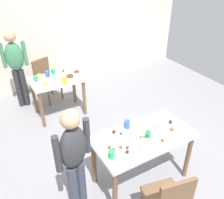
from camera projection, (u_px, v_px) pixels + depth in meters
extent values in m
plane|color=gray|center=(140.00, 168.00, 3.47)|extent=(6.40, 6.40, 0.00)
cube|color=beige|center=(57.00, 27.00, 5.16)|extent=(6.40, 0.10, 2.60)
cube|color=silver|center=(144.00, 138.00, 2.94)|extent=(1.25, 0.65, 0.04)
cylinder|color=brown|center=(115.00, 193.00, 2.70)|extent=(0.06, 0.06, 0.71)
cylinder|color=brown|center=(188.00, 157.00, 3.18)|extent=(0.06, 0.06, 0.71)
cylinder|color=brown|center=(94.00, 162.00, 3.09)|extent=(0.06, 0.06, 0.71)
cylinder|color=brown|center=(162.00, 134.00, 3.57)|extent=(0.06, 0.06, 0.71)
cube|color=silver|center=(57.00, 80.00, 4.29)|extent=(0.92, 0.62, 0.04)
cylinder|color=brown|center=(42.00, 110.00, 4.13)|extent=(0.06, 0.06, 0.71)
cylinder|color=brown|center=(84.00, 98.00, 4.47)|extent=(0.06, 0.06, 0.71)
cylinder|color=brown|center=(34.00, 97.00, 4.50)|extent=(0.06, 0.06, 0.71)
cylinder|color=brown|center=(74.00, 87.00, 4.84)|extent=(0.06, 0.06, 0.71)
cube|color=brown|center=(165.00, 197.00, 2.57)|extent=(0.47, 0.47, 0.04)
cube|color=brown|center=(176.00, 197.00, 2.30)|extent=(0.38, 0.12, 0.42)
cylinder|color=brown|center=(168.00, 193.00, 2.87)|extent=(0.04, 0.04, 0.41)
cube|color=brown|center=(48.00, 81.00, 4.88)|extent=(0.52, 0.52, 0.04)
cube|color=brown|center=(41.00, 69.00, 4.85)|extent=(0.37, 0.18, 0.42)
cylinder|color=brown|center=(62.00, 90.00, 5.02)|extent=(0.04, 0.04, 0.41)
cylinder|color=brown|center=(49.00, 97.00, 4.79)|extent=(0.04, 0.04, 0.41)
cylinder|color=brown|center=(51.00, 86.00, 5.20)|extent=(0.04, 0.04, 0.41)
cylinder|color=brown|center=(38.00, 92.00, 4.97)|extent=(0.04, 0.04, 0.41)
cylinder|color=#383D4C|center=(74.00, 191.00, 2.71)|extent=(0.11, 0.11, 0.73)
cylinder|color=#383D4C|center=(81.00, 185.00, 2.78)|extent=(0.11, 0.11, 0.73)
ellipsoid|color=#333338|center=(73.00, 147.00, 2.42)|extent=(0.36, 0.28, 0.52)
sphere|color=tan|center=(70.00, 119.00, 2.24)|extent=(0.20, 0.20, 0.20)
cylinder|color=#333338|center=(57.00, 155.00, 2.28)|extent=(0.09, 0.09, 0.44)
cylinder|color=#333338|center=(87.00, 136.00, 2.52)|extent=(0.09, 0.09, 0.44)
cylinder|color=#28282D|center=(24.00, 88.00, 4.74)|extent=(0.11, 0.11, 0.77)
cylinder|color=#28282D|center=(19.00, 89.00, 4.71)|extent=(0.11, 0.11, 0.77)
ellipsoid|color=#3D7A56|center=(14.00, 57.00, 4.38)|extent=(0.35, 0.26, 0.55)
sphere|color=tan|center=(10.00, 36.00, 4.18)|extent=(0.21, 0.21, 0.21)
cylinder|color=#3D7A56|center=(25.00, 53.00, 4.41)|extent=(0.08, 0.08, 0.46)
cylinder|color=#3D7A56|center=(3.00, 56.00, 4.31)|extent=(0.08, 0.08, 0.46)
cylinder|color=white|center=(150.00, 147.00, 2.72)|extent=(0.21, 0.21, 0.07)
cylinder|color=#198438|center=(148.00, 136.00, 2.84)|extent=(0.07, 0.07, 0.12)
cube|color=silver|center=(147.00, 122.00, 3.17)|extent=(0.17, 0.02, 0.01)
cylinder|color=green|center=(111.00, 154.00, 2.60)|extent=(0.07, 0.07, 0.10)
cylinder|color=white|center=(158.00, 127.00, 3.02)|extent=(0.07, 0.07, 0.09)
cylinder|color=#3351B2|center=(127.00, 124.00, 3.04)|extent=(0.07, 0.07, 0.11)
sphere|color=brown|center=(121.00, 134.00, 2.94)|extent=(0.04, 0.04, 0.04)
sphere|color=#3D2319|center=(114.00, 132.00, 2.97)|extent=(0.05, 0.05, 0.05)
sphere|color=brown|center=(172.00, 129.00, 3.01)|extent=(0.05, 0.05, 0.05)
sphere|color=brown|center=(121.00, 147.00, 2.74)|extent=(0.04, 0.04, 0.04)
sphere|color=brown|center=(163.00, 140.00, 2.84)|extent=(0.05, 0.05, 0.05)
sphere|color=brown|center=(148.00, 131.00, 2.99)|extent=(0.05, 0.05, 0.05)
sphere|color=brown|center=(127.00, 147.00, 2.73)|extent=(0.04, 0.04, 0.04)
sphere|color=#3D2319|center=(171.00, 122.00, 3.14)|extent=(0.05, 0.05, 0.05)
sphere|color=#3D2319|center=(127.00, 152.00, 2.67)|extent=(0.04, 0.04, 0.04)
sphere|color=brown|center=(141.00, 137.00, 2.89)|extent=(0.04, 0.04, 0.04)
sphere|color=brown|center=(113.00, 150.00, 2.70)|extent=(0.05, 0.05, 0.05)
sphere|color=brown|center=(109.00, 147.00, 2.74)|extent=(0.04, 0.04, 0.04)
sphere|color=brown|center=(154.00, 141.00, 2.84)|extent=(0.04, 0.04, 0.04)
cylinder|color=white|center=(59.00, 76.00, 4.15)|extent=(0.12, 0.12, 0.20)
cylinder|color=yellow|center=(64.00, 80.00, 4.08)|extent=(0.09, 0.09, 0.12)
cylinder|color=green|center=(53.00, 72.00, 4.42)|extent=(0.08, 0.08, 0.09)
cylinder|color=#3351B2|center=(47.00, 74.00, 4.32)|extent=(0.09, 0.09, 0.10)
cylinder|color=green|center=(36.00, 79.00, 4.17)|extent=(0.08, 0.08, 0.09)
torus|color=gold|center=(45.00, 84.00, 4.06)|extent=(0.13, 0.13, 0.04)
torus|color=gold|center=(39.00, 75.00, 4.35)|extent=(0.11, 0.11, 0.03)
torus|color=brown|center=(77.00, 72.00, 4.49)|extent=(0.11, 0.11, 0.03)
torus|color=brown|center=(70.00, 76.00, 4.32)|extent=(0.14, 0.14, 0.04)
torus|color=pink|center=(54.00, 78.00, 4.26)|extent=(0.11, 0.11, 0.03)
torus|color=brown|center=(61.00, 71.00, 4.51)|extent=(0.12, 0.12, 0.04)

